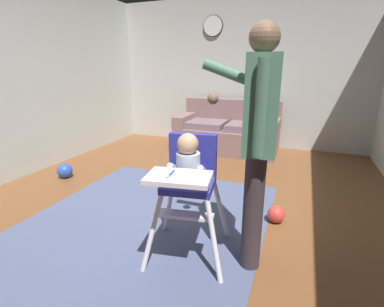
# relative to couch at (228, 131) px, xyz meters

# --- Properties ---
(ground) EXTENTS (6.08, 7.43, 0.10)m
(ground) POSITION_rel_couch_xyz_m (0.02, -2.42, -0.38)
(ground) COLOR brown
(wall_far) EXTENTS (5.28, 0.06, 2.57)m
(wall_far) POSITION_rel_couch_xyz_m (0.02, 0.52, 0.95)
(wall_far) COLOR #BABEB9
(wall_far) RESTS_ON ground
(wall_left) EXTENTS (0.06, 6.43, 2.57)m
(wall_left) POSITION_rel_couch_xyz_m (-2.25, -2.12, 0.95)
(wall_left) COLOR beige
(wall_left) RESTS_ON ground
(area_rug) EXTENTS (2.17, 2.60, 0.01)m
(area_rug) POSITION_rel_couch_xyz_m (-0.11, -2.72, -0.33)
(area_rug) COLOR #495374
(area_rug) RESTS_ON ground
(couch) EXTENTS (1.70, 0.86, 0.86)m
(couch) POSITION_rel_couch_xyz_m (0.00, 0.00, 0.00)
(couch) COLOR #81625F
(couch) RESTS_ON ground
(high_chair) EXTENTS (0.69, 0.79, 0.97)m
(high_chair) POSITION_rel_couch_xyz_m (0.45, -2.94, 0.34)
(high_chair) COLOR white
(high_chair) RESTS_ON ground
(adult_standing) EXTENTS (0.57, 0.50, 1.67)m
(adult_standing) POSITION_rel_couch_xyz_m (0.90, -2.86, 0.61)
(adult_standing) COLOR #372D30
(adult_standing) RESTS_ON ground
(toy_ball) EXTENTS (0.19, 0.19, 0.19)m
(toy_ball) POSITION_rel_couch_xyz_m (-1.66, -2.06, -0.24)
(toy_ball) COLOR #284CB7
(toy_ball) RESTS_ON ground
(toy_ball_second) EXTENTS (0.16, 0.16, 0.16)m
(toy_ball_second) POSITION_rel_couch_xyz_m (1.04, -2.22, -0.25)
(toy_ball_second) COLOR #D13D33
(toy_ball_second) RESTS_ON ground
(wall_clock) EXTENTS (0.36, 0.04, 0.36)m
(wall_clock) POSITION_rel_couch_xyz_m (-0.46, 0.48, 1.76)
(wall_clock) COLOR white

